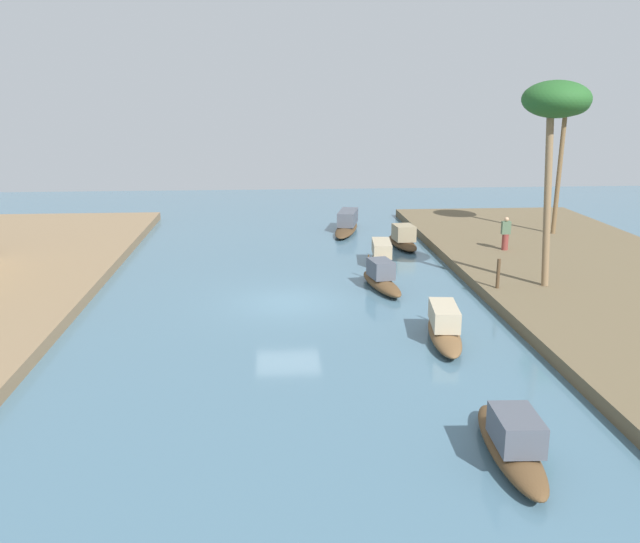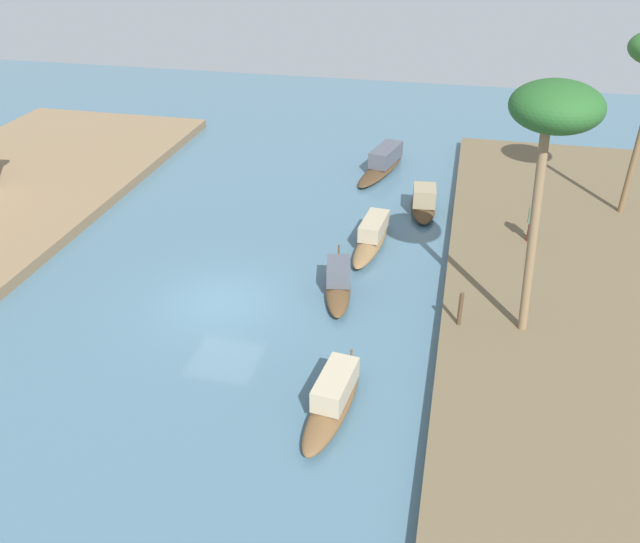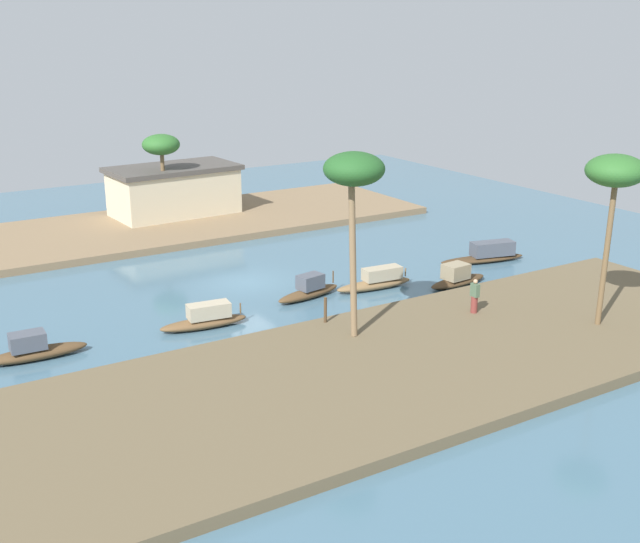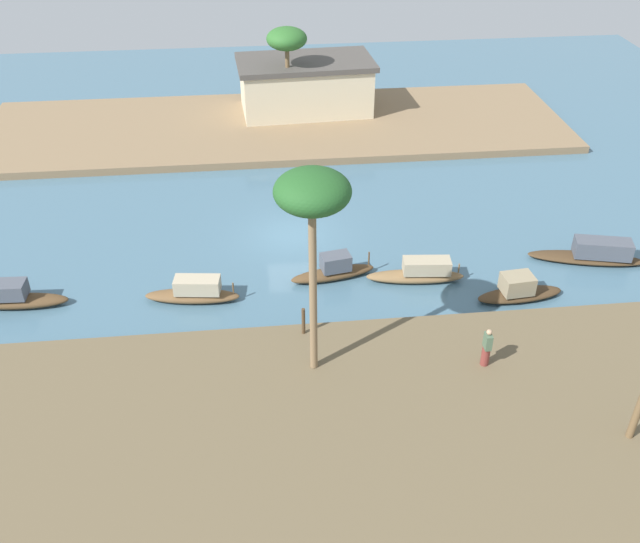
{
  "view_description": "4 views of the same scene",
  "coord_description": "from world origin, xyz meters",
  "px_view_note": "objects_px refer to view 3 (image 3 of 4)",
  "views": [
    {
      "loc": [
        -24.92,
        0.6,
        7.82
      ],
      "look_at": [
        0.53,
        -1.3,
        1.07
      ],
      "focal_mm": 37.91,
      "sensor_mm": 36.0,
      "label": 1
    },
    {
      "loc": [
        -18.24,
        -7.65,
        12.67
      ],
      "look_at": [
        2.09,
        -3.12,
        0.49
      ],
      "focal_mm": 37.05,
      "sensor_mm": 36.0,
      "label": 2
    },
    {
      "loc": [
        -17.49,
        -35.94,
        13.09
      ],
      "look_at": [
        2.49,
        -3.48,
        1.13
      ],
      "focal_mm": 43.93,
      "sensor_mm": 36.0,
      "label": 3
    },
    {
      "loc": [
        -1.82,
        -29.99,
        18.06
      ],
      "look_at": [
        0.96,
        -4.0,
        0.46
      ],
      "focal_mm": 39.96,
      "sensor_mm": 36.0,
      "label": 4
    }
  ],
  "objects_px": {
    "sampan_upstream_small": "(487,254)",
    "mooring_post": "(325,310)",
    "sampan_with_red_awning": "(457,278)",
    "palm_tree_right_tall": "(161,146)",
    "sampan_open_hull": "(309,290)",
    "sampan_foreground": "(34,350)",
    "person_on_near_bank": "(475,297)",
    "palm_tree_left_far": "(615,174)",
    "riverside_building": "(174,190)",
    "palm_tree_left_near": "(354,174)",
    "sampan_with_tall_canopy": "(205,319)",
    "sampan_midstream": "(377,281)"
  },
  "relations": [
    {
      "from": "sampan_open_hull",
      "to": "sampan_with_tall_canopy",
      "type": "distance_m",
      "value": 6.21
    },
    {
      "from": "sampan_midstream",
      "to": "sampan_with_tall_canopy",
      "type": "bearing_deg",
      "value": -172.16
    },
    {
      "from": "person_on_near_bank",
      "to": "palm_tree_left_far",
      "type": "height_order",
      "value": "palm_tree_left_far"
    },
    {
      "from": "sampan_midstream",
      "to": "palm_tree_left_near",
      "type": "relative_size",
      "value": 0.56
    },
    {
      "from": "sampan_foreground",
      "to": "person_on_near_bank",
      "type": "distance_m",
      "value": 19.36
    },
    {
      "from": "riverside_building",
      "to": "sampan_midstream",
      "type": "bearing_deg",
      "value": -84.17
    },
    {
      "from": "sampan_with_tall_canopy",
      "to": "sampan_midstream",
      "type": "bearing_deg",
      "value": 9.37
    },
    {
      "from": "sampan_with_red_awning",
      "to": "palm_tree_left_far",
      "type": "xyz_separation_m",
      "value": [
        0.82,
        -8.48,
        6.75
      ]
    },
    {
      "from": "sampan_open_hull",
      "to": "sampan_with_tall_canopy",
      "type": "relative_size",
      "value": 0.96
    },
    {
      "from": "palm_tree_right_tall",
      "to": "riverside_building",
      "type": "bearing_deg",
      "value": 47.13
    },
    {
      "from": "sampan_with_tall_canopy",
      "to": "sampan_upstream_small",
      "type": "xyz_separation_m",
      "value": [
        18.2,
        1.12,
        0.01
      ]
    },
    {
      "from": "sampan_foreground",
      "to": "riverside_building",
      "type": "bearing_deg",
      "value": 57.54
    },
    {
      "from": "sampan_open_hull",
      "to": "palm_tree_left_near",
      "type": "distance_m",
      "value": 9.4
    },
    {
      "from": "sampan_upstream_small",
      "to": "sampan_with_tall_canopy",
      "type": "bearing_deg",
      "value": -162.89
    },
    {
      "from": "palm_tree_left_far",
      "to": "sampan_with_red_awning",
      "type": "bearing_deg",
      "value": 95.55
    },
    {
      "from": "palm_tree_left_far",
      "to": "palm_tree_left_near",
      "type": "bearing_deg",
      "value": 154.6
    },
    {
      "from": "sampan_with_tall_canopy",
      "to": "sampan_upstream_small",
      "type": "distance_m",
      "value": 18.24
    },
    {
      "from": "sampan_midstream",
      "to": "person_on_near_bank",
      "type": "relative_size",
      "value": 2.72
    },
    {
      "from": "sampan_with_tall_canopy",
      "to": "palm_tree_left_near",
      "type": "xyz_separation_m",
      "value": [
        4.6,
        -5.05,
        6.96
      ]
    },
    {
      "from": "riverside_building",
      "to": "palm_tree_left_near",
      "type": "bearing_deg",
      "value": -97.92
    },
    {
      "from": "mooring_post",
      "to": "person_on_near_bank",
      "type": "bearing_deg",
      "value": -21.35
    },
    {
      "from": "mooring_post",
      "to": "palm_tree_left_far",
      "type": "bearing_deg",
      "value": -32.74
    },
    {
      "from": "person_on_near_bank",
      "to": "mooring_post",
      "type": "bearing_deg",
      "value": -109.95
    },
    {
      "from": "sampan_midstream",
      "to": "palm_tree_right_tall",
      "type": "bearing_deg",
      "value": 108.87
    },
    {
      "from": "sampan_foreground",
      "to": "sampan_upstream_small",
      "type": "distance_m",
      "value": 25.65
    },
    {
      "from": "sampan_with_red_awning",
      "to": "palm_tree_left_near",
      "type": "xyz_separation_m",
      "value": [
        -9.18,
        -3.72,
        6.97
      ]
    },
    {
      "from": "mooring_post",
      "to": "riverside_building",
      "type": "height_order",
      "value": "riverside_building"
    },
    {
      "from": "palm_tree_left_near",
      "to": "palm_tree_left_far",
      "type": "relative_size",
      "value": 1.04
    },
    {
      "from": "sampan_with_tall_canopy",
      "to": "person_on_near_bank",
      "type": "bearing_deg",
      "value": -21.05
    },
    {
      "from": "sampan_with_red_awning",
      "to": "palm_tree_left_near",
      "type": "relative_size",
      "value": 0.49
    },
    {
      "from": "sampan_with_red_awning",
      "to": "mooring_post",
      "type": "xyz_separation_m",
      "value": [
        -9.4,
        -1.91,
        0.6
      ]
    },
    {
      "from": "sampan_with_tall_canopy",
      "to": "person_on_near_bank",
      "type": "relative_size",
      "value": 2.55
    },
    {
      "from": "sampan_foreground",
      "to": "sampan_with_tall_canopy",
      "type": "bearing_deg",
      "value": -0.43
    },
    {
      "from": "sampan_upstream_small",
      "to": "mooring_post",
      "type": "xyz_separation_m",
      "value": [
        -13.81,
        -4.35,
        0.57
      ]
    },
    {
      "from": "sampan_with_red_awning",
      "to": "sampan_upstream_small",
      "type": "relative_size",
      "value": 0.72
    },
    {
      "from": "sampan_upstream_small",
      "to": "sampan_foreground",
      "type": "bearing_deg",
      "value": -164.8
    },
    {
      "from": "sampan_open_hull",
      "to": "sampan_upstream_small",
      "type": "distance_m",
      "value": 12.09
    },
    {
      "from": "riverside_building",
      "to": "palm_tree_left_far",
      "type": "bearing_deg",
      "value": -78.55
    },
    {
      "from": "sampan_with_tall_canopy",
      "to": "sampan_midstream",
      "type": "relative_size",
      "value": 0.94
    },
    {
      "from": "sampan_with_tall_canopy",
      "to": "riverside_building",
      "type": "xyz_separation_m",
      "value": [
        6.59,
        20.35,
        1.71
      ]
    },
    {
      "from": "palm_tree_left_far",
      "to": "palm_tree_right_tall",
      "type": "xyz_separation_m",
      "value": [
        -9.24,
        28.83,
        -1.7
      ]
    },
    {
      "from": "sampan_foreground",
      "to": "person_on_near_bank",
      "type": "bearing_deg",
      "value": -15.96
    },
    {
      "from": "sampan_midstream",
      "to": "palm_tree_left_far",
      "type": "height_order",
      "value": "palm_tree_left_far"
    },
    {
      "from": "sampan_upstream_small",
      "to": "palm_tree_left_far",
      "type": "bearing_deg",
      "value": -94.61
    },
    {
      "from": "palm_tree_left_far",
      "to": "palm_tree_right_tall",
      "type": "height_order",
      "value": "palm_tree_left_far"
    },
    {
      "from": "sampan_with_red_awning",
      "to": "sampan_open_hull",
      "type": "relative_size",
      "value": 0.98
    },
    {
      "from": "sampan_open_hull",
      "to": "sampan_foreground",
      "type": "distance_m",
      "value": 13.57
    },
    {
      "from": "sampan_with_red_awning",
      "to": "palm_tree_right_tall",
      "type": "relative_size",
      "value": 0.67
    },
    {
      "from": "sampan_open_hull",
      "to": "mooring_post",
      "type": "relative_size",
      "value": 3.38
    },
    {
      "from": "sampan_midstream",
      "to": "sampan_open_hull",
      "type": "bearing_deg",
      "value": 175.6
    }
  ]
}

